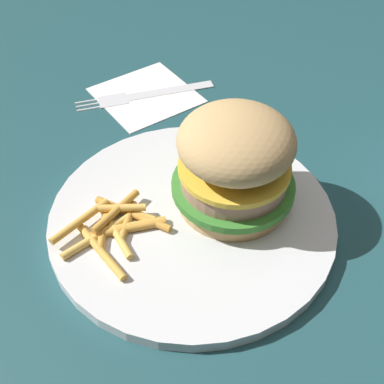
# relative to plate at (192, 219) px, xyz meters

# --- Properties ---
(ground_plane) EXTENTS (1.60, 1.60, 0.00)m
(ground_plane) POSITION_rel_plate_xyz_m (0.01, 0.02, -0.01)
(ground_plane) COLOR #1E474C
(plate) EXTENTS (0.27, 0.27, 0.01)m
(plate) POSITION_rel_plate_xyz_m (0.00, 0.00, 0.00)
(plate) COLOR silver
(plate) RESTS_ON ground_plane
(sandwich) EXTENTS (0.12, 0.12, 0.10)m
(sandwich) POSITION_rel_plate_xyz_m (0.01, 0.04, 0.06)
(sandwich) COLOR tan
(sandwich) RESTS_ON plate
(fries_pile) EXTENTS (0.10, 0.10, 0.01)m
(fries_pile) POSITION_rel_plate_xyz_m (-0.03, -0.07, 0.01)
(fries_pile) COLOR gold
(fries_pile) RESTS_ON plate
(napkin) EXTENTS (0.11, 0.11, 0.00)m
(napkin) POSITION_rel_plate_xyz_m (-0.21, 0.07, -0.01)
(napkin) COLOR white
(napkin) RESTS_ON ground_plane
(fork) EXTENTS (0.07, 0.17, 0.00)m
(fork) POSITION_rel_plate_xyz_m (-0.21, 0.07, -0.00)
(fork) COLOR silver
(fork) RESTS_ON napkin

